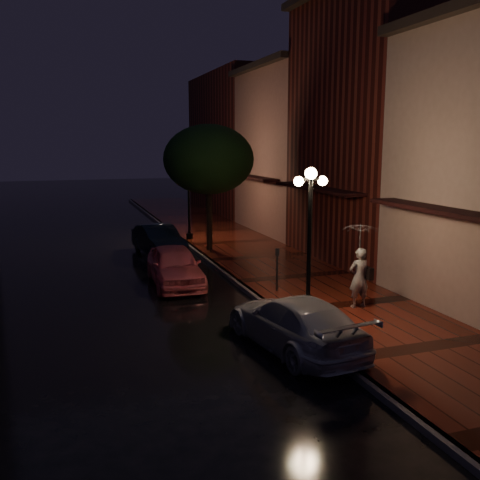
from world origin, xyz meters
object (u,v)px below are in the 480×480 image
object	(u,v)px
parking_meter	(277,265)
woman_with_umbrella	(360,252)
silver_car	(295,323)
streetlamp_near	(309,237)
pink_car	(175,266)
street_tree	(209,162)
navy_car	(159,240)
streetlamp_far	(189,192)

from	to	relation	value
parking_meter	woman_with_umbrella	bearing A→B (deg)	-36.10
silver_car	parking_meter	bearing A→B (deg)	-115.00
streetlamp_near	parking_meter	bearing A→B (deg)	81.74
silver_car	pink_car	bearing A→B (deg)	-84.83
pink_car	street_tree	bearing A→B (deg)	64.39
pink_car	silver_car	world-z (taller)	pink_car
navy_car	silver_car	xyz separation A→B (m)	(1.16, -12.40, -0.02)
pink_car	woman_with_umbrella	bearing A→B (deg)	-44.02
navy_car	pink_car	bearing A→B (deg)	-101.86
streetlamp_near	parking_meter	distance (m)	3.74
woman_with_umbrella	parking_meter	bearing A→B (deg)	-58.72
streetlamp_far	street_tree	distance (m)	3.44
street_tree	navy_car	bearing A→B (deg)	174.99
silver_car	street_tree	bearing A→B (deg)	-103.19
navy_car	woman_with_umbrella	xyz separation A→B (m)	(4.24, -10.32, 1.16)
pink_car	parking_meter	bearing A→B (deg)	-36.02
woman_with_umbrella	parking_meter	size ratio (longest dim) A/B	1.76
navy_car	woman_with_umbrella	world-z (taller)	woman_with_umbrella
pink_car	navy_car	size ratio (longest dim) A/B	1.01
streetlamp_near	parking_meter	world-z (taller)	streetlamp_near
streetlamp_near	woman_with_umbrella	size ratio (longest dim) A/B	1.67
streetlamp_far	silver_car	bearing A→B (deg)	-93.58
streetlamp_near	streetlamp_far	size ratio (longest dim) A/B	1.00
streetlamp_far	navy_car	distance (m)	3.99
street_tree	navy_car	size ratio (longest dim) A/B	1.38
streetlamp_near	navy_car	size ratio (longest dim) A/B	1.02
streetlamp_near	streetlamp_far	world-z (taller)	same
streetlamp_far	silver_car	world-z (taller)	streetlamp_far
streetlamp_near	streetlamp_far	distance (m)	14.00
streetlamp_far	pink_car	xyz separation A→B (m)	(-2.51, -8.26, -1.88)
navy_car	woman_with_umbrella	size ratio (longest dim) A/B	1.63
streetlamp_near	woman_with_umbrella	xyz separation A→B (m)	(2.13, 0.88, -0.74)
streetlamp_far	silver_car	xyz separation A→B (m)	(-0.95, -15.20, -1.93)
navy_car	streetlamp_near	bearing A→B (deg)	-86.96
streetlamp_near	woman_with_umbrella	bearing A→B (deg)	22.49
navy_car	parking_meter	distance (m)	8.26
street_tree	pink_car	size ratio (longest dim) A/B	1.36
streetlamp_far	navy_car	world-z (taller)	streetlamp_far
street_tree	silver_car	distance (m)	12.77
streetlamp_far	navy_car	bearing A→B (deg)	-127.01
pink_car	silver_car	xyz separation A→B (m)	(1.56, -6.94, -0.05)
streetlamp_far	streetlamp_near	bearing A→B (deg)	-90.00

